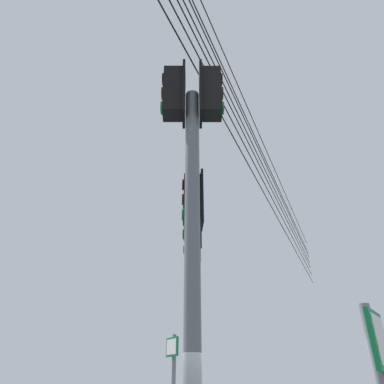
% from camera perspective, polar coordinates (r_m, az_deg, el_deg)
% --- Properties ---
extents(signal_mast_assembly, '(4.19, 4.15, 6.74)m').
position_cam_1_polar(signal_mast_assembly, '(6.31, 0.10, -2.97)').
color(signal_mast_assembly, slate).
rests_on(signal_mast_assembly, ground).
extents(overhead_wire_span, '(28.39, 11.09, 2.87)m').
position_cam_1_polar(overhead_wire_span, '(8.07, 4.12, 18.32)').
color(overhead_wire_span, black).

